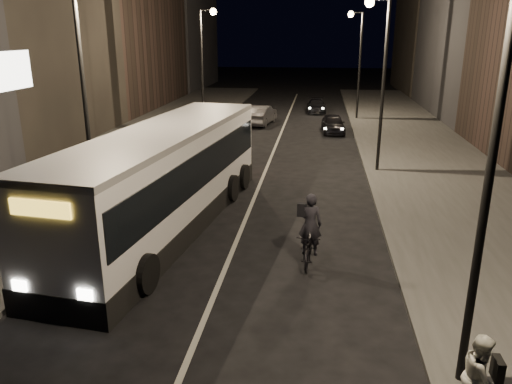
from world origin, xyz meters
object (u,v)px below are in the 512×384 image
(cyclist_on_bicycle, at_px, (309,240))
(streetlight_left_near, at_px, (89,74))
(pedestrian_woman, at_px, (480,376))
(car_mid, at_px, (261,115))
(car_near, at_px, (333,124))
(streetlight_right_far, at_px, (357,51))
(streetlight_left_far, at_px, (205,53))
(car_far, at_px, (316,106))
(city_bus, at_px, (166,175))
(streetlight_right_near, at_px, (481,118))
(streetlight_right_mid, at_px, (379,63))

(cyclist_on_bicycle, bearing_deg, streetlight_left_near, 163.30)
(pedestrian_woman, xyz_separation_m, car_mid, (-7.43, 29.91, -0.24))
(car_near, height_order, car_mid, car_mid)
(streetlight_right_far, relative_size, car_mid, 1.81)
(streetlight_left_near, height_order, streetlight_left_far, same)
(car_mid, distance_m, car_far, 7.85)
(streetlight_left_near, height_order, car_far, streetlight_left_near)
(city_bus, relative_size, pedestrian_woman, 8.27)
(streetlight_right_near, relative_size, streetlight_right_mid, 1.00)
(streetlight_right_near, height_order, car_far, streetlight_right_near)
(city_bus, relative_size, cyclist_on_bicycle, 5.88)
(streetlight_right_near, bearing_deg, streetlight_left_near, 143.12)
(streetlight_right_mid, distance_m, city_bus, 12.09)
(streetlight_right_mid, relative_size, streetlight_left_far, 1.00)
(streetlight_left_far, distance_m, car_far, 13.17)
(pedestrian_woman, bearing_deg, streetlight_right_near, 34.11)
(streetlight_right_near, bearing_deg, streetlight_right_mid, 90.00)
(streetlight_left_far, xyz_separation_m, pedestrian_woman, (10.93, -27.00, -4.38))
(streetlight_left_far, bearing_deg, streetlight_right_mid, -43.16)
(streetlight_right_mid, bearing_deg, car_mid, 119.02)
(streetlight_left_far, distance_m, city_bus, 18.88)
(streetlight_right_near, distance_m, streetlight_right_mid, 16.00)
(car_mid, height_order, car_far, car_mid)
(city_bus, xyz_separation_m, car_mid, (0.86, 21.29, -1.21))
(streetlight_right_mid, bearing_deg, car_far, 98.70)
(streetlight_right_near, relative_size, pedestrian_woman, 4.96)
(pedestrian_woman, bearing_deg, cyclist_on_bicycle, 46.04)
(streetlight_right_near, xyz_separation_m, car_near, (-1.73, 26.33, -4.73))
(cyclist_on_bicycle, bearing_deg, car_mid, 103.59)
(cyclist_on_bicycle, relative_size, car_mid, 0.51)
(streetlight_right_mid, relative_size, streetlight_left_near, 1.00)
(car_near, bearing_deg, streetlight_right_far, 68.94)
(streetlight_right_near, distance_m, city_bus, 11.58)
(streetlight_right_mid, height_order, cyclist_on_bicycle, streetlight_right_mid)
(streetlight_right_mid, bearing_deg, pedestrian_woman, -89.10)
(city_bus, xyz_separation_m, cyclist_on_bicycle, (5.16, -2.46, -1.19))
(pedestrian_woman, bearing_deg, streetlight_right_far, 19.57)
(streetlight_left_near, relative_size, streetlight_left_far, 1.00)
(streetlight_right_near, relative_size, car_mid, 1.81)
(city_bus, distance_m, car_far, 28.43)
(streetlight_left_far, height_order, pedestrian_woman, streetlight_left_far)
(pedestrian_woman, height_order, car_far, pedestrian_woman)
(streetlight_right_near, xyz_separation_m, streetlight_left_far, (-10.66, 26.00, 0.00))
(pedestrian_woman, height_order, car_near, pedestrian_woman)
(streetlight_right_near, xyz_separation_m, city_bus, (-8.02, 7.62, -3.41))
(streetlight_left_near, relative_size, cyclist_on_bicycle, 3.53)
(streetlight_left_far, xyz_separation_m, car_near, (8.93, 0.33, -4.73))
(streetlight_right_near, bearing_deg, car_mid, 103.92)
(city_bus, relative_size, car_far, 3.52)
(pedestrian_woman, distance_m, car_near, 27.41)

